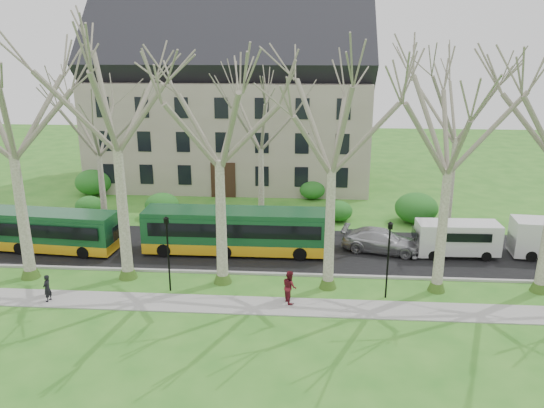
{
  "coord_description": "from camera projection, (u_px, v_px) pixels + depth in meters",
  "views": [
    {
      "loc": [
        1.67,
        -27.69,
        13.38
      ],
      "look_at": [
        -0.53,
        3.0,
        4.01
      ],
      "focal_mm": 35.0,
      "sensor_mm": 36.0,
      "label": 1
    }
  ],
  "objects": [
    {
      "name": "tree_row_far",
      "position": [
        269.0,
        147.0,
        39.27
      ],
      "size": [
        33.0,
        7.0,
        12.0
      ],
      "color": "gray",
      "rests_on": "ground"
    },
    {
      "name": "ground",
      "position": [
        278.0,
        286.0,
        30.43
      ],
      "size": [
        120.0,
        120.0,
        0.0
      ],
      "primitive_type": "plane",
      "color": "#2F7421",
      "rests_on": "ground"
    },
    {
      "name": "building",
      "position": [
        231.0,
        100.0,
        51.39
      ],
      "size": [
        26.5,
        12.2,
        16.0
      ],
      "color": "gray",
      "rests_on": "ground"
    },
    {
      "name": "tree_row_verge",
      "position": [
        278.0,
        166.0,
        28.68
      ],
      "size": [
        49.0,
        7.0,
        14.0
      ],
      "color": "gray",
      "rests_on": "ground"
    },
    {
      "name": "van_a",
      "position": [
        457.0,
        239.0,
        34.32
      ],
      "size": [
        5.23,
        2.01,
        2.26
      ],
      "primitive_type": null,
      "rotation": [
        0.0,
        0.0,
        0.02
      ],
      "color": "silver",
      "rests_on": "road"
    },
    {
      "name": "sidewalk",
      "position": [
        275.0,
        306.0,
        28.04
      ],
      "size": [
        70.0,
        2.0,
        0.06
      ],
      "primitive_type": "cube",
      "color": "gray",
      "rests_on": "ground"
    },
    {
      "name": "sedan",
      "position": [
        382.0,
        241.0,
        35.13
      ],
      "size": [
        5.61,
        3.34,
        1.52
      ],
      "primitive_type": "imported",
      "rotation": [
        0.0,
        0.0,
        1.33
      ],
      "color": "#9E9FA3",
      "rests_on": "road"
    },
    {
      "name": "hedges",
      "position": [
        232.0,
        199.0,
        43.82
      ],
      "size": [
        30.6,
        8.6,
        2.0
      ],
      "color": "#17531C",
      "rests_on": "ground"
    },
    {
      "name": "lamp_row",
      "position": [
        277.0,
        251.0,
        28.73
      ],
      "size": [
        36.22,
        0.22,
        4.3
      ],
      "color": "black",
      "rests_on": "ground"
    },
    {
      "name": "road",
      "position": [
        283.0,
        250.0,
        35.67
      ],
      "size": [
        80.0,
        8.0,
        0.06
      ],
      "primitive_type": "cube",
      "color": "black",
      "rests_on": "ground"
    },
    {
      "name": "curb",
      "position": [
        279.0,
        274.0,
        31.84
      ],
      "size": [
        80.0,
        0.25,
        0.14
      ],
      "primitive_type": "cube",
      "color": "#A5A39E",
      "rests_on": "ground"
    },
    {
      "name": "bus_lead",
      "position": [
        35.0,
        230.0,
        35.35
      ],
      "size": [
        11.23,
        3.23,
        2.77
      ],
      "primitive_type": null,
      "rotation": [
        0.0,
        0.0,
        -0.08
      ],
      "color": "#144725",
      "rests_on": "road"
    },
    {
      "name": "pedestrian_b",
      "position": [
        290.0,
        287.0,
        28.19
      ],
      "size": [
        0.97,
        1.07,
        1.79
      ],
      "primitive_type": "imported",
      "rotation": [
        0.0,
        0.0,
        1.98
      ],
      "color": "maroon",
      "rests_on": "sidewalk"
    },
    {
      "name": "bus_follow",
      "position": [
        236.0,
        231.0,
        34.79
      ],
      "size": [
        12.06,
        2.54,
        3.01
      ],
      "primitive_type": null,
      "rotation": [
        0.0,
        0.0,
        0.0
      ],
      "color": "#144725",
      "rests_on": "road"
    },
    {
      "name": "pedestrian_a",
      "position": [
        47.0,
        288.0,
        28.34
      ],
      "size": [
        0.41,
        0.58,
        1.5
      ],
      "primitive_type": "imported",
      "rotation": [
        0.0,
        0.0,
        -1.67
      ],
      "color": "black",
      "rests_on": "sidewalk"
    }
  ]
}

